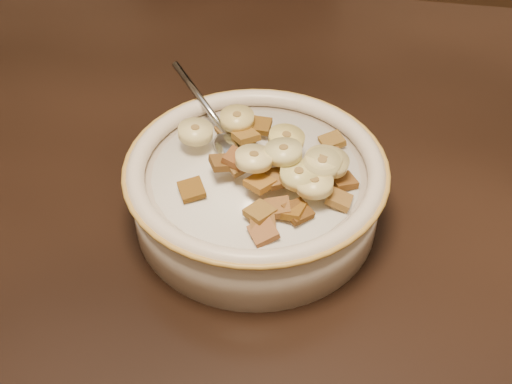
# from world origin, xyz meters

# --- Properties ---
(table) EXTENTS (1.44, 0.97, 0.04)m
(table) POSITION_xyz_m (0.00, 0.00, 0.73)
(table) COLOR black
(table) RESTS_ON floor
(chair) EXTENTS (0.56, 0.56, 0.99)m
(chair) POSITION_xyz_m (-0.06, 0.58, 0.49)
(chair) COLOR black
(chair) RESTS_ON floor
(cereal_bowl) EXTENTS (0.22, 0.22, 0.05)m
(cereal_bowl) POSITION_xyz_m (0.09, -0.01, 0.78)
(cereal_bowl) COLOR beige
(cereal_bowl) RESTS_ON table
(milk) EXTENTS (0.18, 0.18, 0.00)m
(milk) POSITION_xyz_m (0.09, -0.01, 0.80)
(milk) COLOR white
(milk) RESTS_ON cereal_bowl
(spoon) EXTENTS (0.06, 0.07, 0.01)m
(spoon) POSITION_xyz_m (0.07, 0.02, 0.81)
(spoon) COLOR #A7ACB1
(spoon) RESTS_ON cereal_bowl
(cereal_square_0) EXTENTS (0.03, 0.03, 0.01)m
(cereal_square_0) POSITION_xyz_m (0.12, -0.06, 0.81)
(cereal_square_0) COLOR brown
(cereal_square_0) RESTS_ON milk
(cereal_square_1) EXTENTS (0.03, 0.03, 0.01)m
(cereal_square_1) POSITION_xyz_m (0.04, -0.05, 0.81)
(cereal_square_1) COLOR brown
(cereal_square_1) RESTS_ON milk
(cereal_square_2) EXTENTS (0.03, 0.03, 0.01)m
(cereal_square_2) POSITION_xyz_m (0.09, -0.04, 0.82)
(cereal_square_2) COLOR #985E1B
(cereal_square_2) RESTS_ON milk
(cereal_square_3) EXTENTS (0.03, 0.03, 0.01)m
(cereal_square_3) POSITION_xyz_m (0.07, 0.02, 0.82)
(cereal_square_3) COLOR brown
(cereal_square_3) RESTS_ON milk
(cereal_square_4) EXTENTS (0.03, 0.03, 0.01)m
(cereal_square_4) POSITION_xyz_m (0.06, -0.02, 0.82)
(cereal_square_4) COLOR brown
(cereal_square_4) RESTS_ON milk
(cereal_square_5) EXTENTS (0.03, 0.03, 0.01)m
(cereal_square_5) POSITION_xyz_m (0.10, -0.07, 0.81)
(cereal_square_5) COLOR olive
(cereal_square_5) RESTS_ON milk
(cereal_square_6) EXTENTS (0.03, 0.03, 0.01)m
(cereal_square_6) POSITION_xyz_m (0.11, -0.03, 0.82)
(cereal_square_6) COLOR brown
(cereal_square_6) RESTS_ON milk
(cereal_square_7) EXTENTS (0.03, 0.03, 0.01)m
(cereal_square_7) POSITION_xyz_m (0.10, -0.01, 0.83)
(cereal_square_7) COLOR brown
(cereal_square_7) RESTS_ON milk
(cereal_square_8) EXTENTS (0.02, 0.02, 0.01)m
(cereal_square_8) POSITION_xyz_m (0.11, 0.01, 0.82)
(cereal_square_8) COLOR brown
(cereal_square_8) RESTS_ON milk
(cereal_square_9) EXTENTS (0.03, 0.03, 0.01)m
(cereal_square_9) POSITION_xyz_m (0.10, -0.08, 0.81)
(cereal_square_9) COLOR brown
(cereal_square_9) RESTS_ON milk
(cereal_square_10) EXTENTS (0.03, 0.03, 0.01)m
(cereal_square_10) POSITION_xyz_m (0.05, 0.04, 0.81)
(cereal_square_10) COLOR brown
(cereal_square_10) RESTS_ON milk
(cereal_square_11) EXTENTS (0.03, 0.03, 0.01)m
(cereal_square_11) POSITION_xyz_m (0.16, -0.02, 0.81)
(cereal_square_11) COLOR brown
(cereal_square_11) RESTS_ON milk
(cereal_square_12) EXTENTS (0.03, 0.03, 0.01)m
(cereal_square_12) POSITION_xyz_m (0.07, -0.02, 0.82)
(cereal_square_12) COLOR brown
(cereal_square_12) RESTS_ON milk
(cereal_square_13) EXTENTS (0.02, 0.02, 0.01)m
(cereal_square_13) POSITION_xyz_m (0.10, -0.08, 0.81)
(cereal_square_13) COLOR brown
(cereal_square_13) RESTS_ON milk
(cereal_square_14) EXTENTS (0.03, 0.03, 0.01)m
(cereal_square_14) POSITION_xyz_m (0.07, -0.02, 0.83)
(cereal_square_14) COLOR brown
(cereal_square_14) RESTS_ON milk
(cereal_square_15) EXTENTS (0.02, 0.02, 0.01)m
(cereal_square_15) POSITION_xyz_m (0.16, -0.04, 0.81)
(cereal_square_15) COLOR brown
(cereal_square_15) RESTS_ON milk
(cereal_square_16) EXTENTS (0.02, 0.02, 0.01)m
(cereal_square_16) POSITION_xyz_m (0.07, 0.06, 0.81)
(cereal_square_16) COLOR brown
(cereal_square_16) RESTS_ON milk
(cereal_square_17) EXTENTS (0.02, 0.02, 0.01)m
(cereal_square_17) POSITION_xyz_m (0.14, -0.02, 0.81)
(cereal_square_17) COLOR brown
(cereal_square_17) RESTS_ON milk
(cereal_square_18) EXTENTS (0.03, 0.03, 0.01)m
(cereal_square_18) POSITION_xyz_m (0.13, -0.06, 0.81)
(cereal_square_18) COLOR brown
(cereal_square_18) RESTS_ON milk
(cereal_square_19) EXTENTS (0.02, 0.02, 0.01)m
(cereal_square_19) POSITION_xyz_m (0.11, -0.06, 0.81)
(cereal_square_19) COLOR brown
(cereal_square_19) RESTS_ON milk
(cereal_square_20) EXTENTS (0.03, 0.03, 0.01)m
(cereal_square_20) POSITION_xyz_m (0.07, 0.05, 0.81)
(cereal_square_20) COLOR brown
(cereal_square_20) RESTS_ON milk
(cereal_square_21) EXTENTS (0.03, 0.03, 0.01)m
(cereal_square_21) POSITION_xyz_m (0.15, 0.01, 0.81)
(cereal_square_21) COLOR brown
(cereal_square_21) RESTS_ON milk
(cereal_square_22) EXTENTS (0.03, 0.03, 0.01)m
(cereal_square_22) POSITION_xyz_m (0.15, 0.04, 0.81)
(cereal_square_22) COLOR brown
(cereal_square_22) RESTS_ON milk
(cereal_square_23) EXTENTS (0.02, 0.02, 0.01)m
(cereal_square_23) POSITION_xyz_m (0.08, 0.04, 0.81)
(cereal_square_23) COLOR brown
(cereal_square_23) RESTS_ON milk
(banana_slice_0) EXTENTS (0.04, 0.04, 0.01)m
(banana_slice_0) POSITION_xyz_m (0.11, 0.01, 0.83)
(banana_slice_0) COLOR #FFE07A
(banana_slice_0) RESTS_ON milk
(banana_slice_1) EXTENTS (0.04, 0.04, 0.01)m
(banana_slice_1) POSITION_xyz_m (0.11, -0.02, 0.83)
(banana_slice_1) COLOR #D9CE7A
(banana_slice_1) RESTS_ON milk
(banana_slice_2) EXTENTS (0.04, 0.04, 0.02)m
(banana_slice_2) POSITION_xyz_m (0.14, -0.02, 0.83)
(banana_slice_2) COLOR #CFB979
(banana_slice_2) RESTS_ON milk
(banana_slice_3) EXTENTS (0.04, 0.04, 0.01)m
(banana_slice_3) POSITION_xyz_m (0.06, 0.04, 0.82)
(banana_slice_3) COLOR #EBCE80
(banana_slice_3) RESTS_ON milk
(banana_slice_4) EXTENTS (0.04, 0.04, 0.01)m
(banana_slice_4) POSITION_xyz_m (0.14, -0.04, 0.82)
(banana_slice_4) COLOR #F7DA99
(banana_slice_4) RESTS_ON milk
(banana_slice_5) EXTENTS (0.04, 0.04, 0.02)m
(banana_slice_5) POSITION_xyz_m (0.15, -0.01, 0.83)
(banana_slice_5) COLOR #E5D684
(banana_slice_5) RESTS_ON milk
(banana_slice_6) EXTENTS (0.04, 0.04, 0.01)m
(banana_slice_6) POSITION_xyz_m (0.09, -0.03, 0.83)
(banana_slice_6) COLOR #FFE598
(banana_slice_6) RESTS_ON milk
(banana_slice_7) EXTENTS (0.04, 0.04, 0.01)m
(banana_slice_7) POSITION_xyz_m (0.03, 0.02, 0.82)
(banana_slice_7) COLOR #E8D084
(banana_slice_7) RESTS_ON milk
(banana_slice_8) EXTENTS (0.04, 0.04, 0.01)m
(banana_slice_8) POSITION_xyz_m (0.14, -0.02, 0.83)
(banana_slice_8) COLOR beige
(banana_slice_8) RESTS_ON milk
(banana_slice_9) EXTENTS (0.04, 0.04, 0.01)m
(banana_slice_9) POSITION_xyz_m (0.12, -0.03, 0.83)
(banana_slice_9) COLOR #EBDF73
(banana_slice_9) RESTS_ON milk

